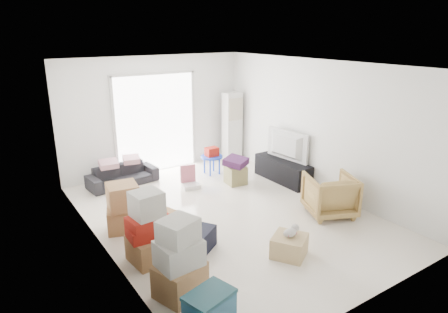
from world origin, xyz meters
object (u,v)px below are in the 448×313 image
object	(u,v)px
kids_table	(212,155)
wood_crate	(289,246)
television	(283,157)
ottoman	(236,175)
ac_tower	(232,127)
sofa	(122,172)
tv_console	(283,170)
armchair	(330,193)

from	to	relation	value
kids_table	wood_crate	size ratio (longest dim) A/B	1.35
television	ottoman	distance (m)	1.13
television	wood_crate	world-z (taller)	television
ac_tower	television	distance (m)	1.94
sofa	kids_table	world-z (taller)	kids_table
ac_tower	wood_crate	xyz separation A→B (m)	(-1.96, -4.32, -0.72)
television	wood_crate	xyz separation A→B (m)	(-2.01, -2.40, -0.40)
tv_console	television	bearing A→B (deg)	90.00
kids_table	tv_console	bearing A→B (deg)	-49.88
ottoman	wood_crate	bearing A→B (deg)	-109.98
tv_console	wood_crate	world-z (taller)	tv_console
sofa	kids_table	xyz separation A→B (m)	(1.99, -0.49, 0.16)
armchair	kids_table	size ratio (longest dim) A/B	1.31
television	kids_table	bearing A→B (deg)	34.80
sofa	ottoman	world-z (taller)	sofa
tv_console	armchair	xyz separation A→B (m)	(-0.43, -1.76, 0.17)
kids_table	wood_crate	world-z (taller)	kids_table
ottoman	sofa	bearing A→B (deg)	147.76
armchair	kids_table	distance (m)	3.10
tv_console	ottoman	size ratio (longest dim) A/B	3.65
wood_crate	kids_table	bearing A→B (deg)	75.71
armchair	kids_table	bearing A→B (deg)	-54.61
armchair	ac_tower	bearing A→B (deg)	-72.45
ac_tower	armchair	distance (m)	3.72
tv_console	ottoman	world-z (taller)	tv_console
kids_table	wood_crate	xyz separation A→B (m)	(-0.94, -3.68, -0.30)
armchair	kids_table	xyz separation A→B (m)	(-0.64, 3.03, 0.04)
sofa	wood_crate	xyz separation A→B (m)	(1.05, -4.17, -0.13)
kids_table	wood_crate	bearing A→B (deg)	-104.29
wood_crate	tv_console	bearing A→B (deg)	50.15
ac_tower	ottoman	size ratio (longest dim) A/B	4.37
ac_tower	ottoman	bearing A→B (deg)	-122.10
ac_tower	kids_table	bearing A→B (deg)	-147.82
sofa	kids_table	size ratio (longest dim) A/B	2.34
television	tv_console	bearing A→B (deg)	174.68
ac_tower	sofa	xyz separation A→B (m)	(-3.01, -0.15, -0.58)
armchair	wood_crate	xyz separation A→B (m)	(-1.57, -0.65, -0.26)
sofa	wood_crate	world-z (taller)	sofa
ottoman	kids_table	xyz separation A→B (m)	(-0.10, 0.83, 0.26)
sofa	armchair	distance (m)	4.40
ac_tower	television	world-z (taller)	ac_tower
sofa	wood_crate	bearing A→B (deg)	-81.52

